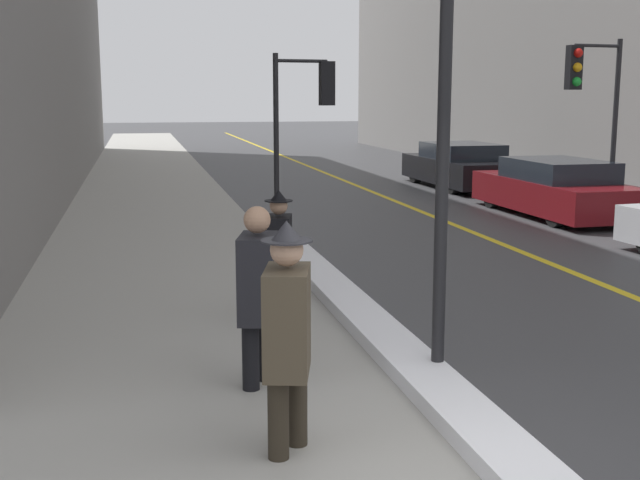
# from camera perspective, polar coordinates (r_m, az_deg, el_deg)

# --- Properties ---
(sidewalk_slab) EXTENTS (4.00, 80.00, 0.01)m
(sidewalk_slab) POSITION_cam_1_polar(r_m,az_deg,el_deg) (19.69, -11.71, 2.34)
(sidewalk_slab) COLOR #9E9B93
(sidewalk_slab) RESTS_ON ground
(road_centre_stripe) EXTENTS (0.16, 80.00, 0.00)m
(road_centre_stripe) POSITION_cam_1_polar(r_m,az_deg,el_deg) (20.68, 5.16, 2.86)
(road_centre_stripe) COLOR gold
(road_centre_stripe) RESTS_ON ground
(snow_bank_curb) EXTENTS (0.52, 9.32, 0.16)m
(snow_bank_curb) POSITION_cam_1_polar(r_m,az_deg,el_deg) (9.46, 2.94, -5.38)
(snow_bank_curb) COLOR white
(snow_bank_curb) RESTS_ON ground
(lamp_post) EXTENTS (0.28, 0.28, 5.65)m
(lamp_post) POSITION_cam_1_polar(r_m,az_deg,el_deg) (7.34, 9.00, 15.62)
(lamp_post) COLOR black
(lamp_post) RESTS_ON ground
(traffic_light_near) EXTENTS (1.31, 0.37, 3.48)m
(traffic_light_near) POSITION_cam_1_polar(r_m,az_deg,el_deg) (16.82, -0.85, 9.81)
(traffic_light_near) COLOR black
(traffic_light_near) RESTS_ON ground
(traffic_light_far) EXTENTS (1.31, 0.37, 3.81)m
(traffic_light_far) POSITION_cam_1_polar(r_m,az_deg,el_deg) (17.91, 18.68, 10.07)
(traffic_light_far) COLOR black
(traffic_light_far) RESTS_ON ground
(pedestrian_trailing) EXTENTS (0.44, 0.60, 1.75)m
(pedestrian_trailing) POSITION_cam_1_polar(r_m,az_deg,el_deg) (5.84, -2.34, -6.33)
(pedestrian_trailing) COLOR #2A241B
(pedestrian_trailing) RESTS_ON ground
(pedestrian_nearside) EXTENTS (0.44, 0.60, 1.66)m
(pedestrian_nearside) POSITION_cam_1_polar(r_m,az_deg,el_deg) (7.22, -4.43, -3.42)
(pedestrian_nearside) COLOR black
(pedestrian_nearside) RESTS_ON ground
(pedestrian_in_glasses) EXTENTS (0.39, 0.53, 1.54)m
(pedestrian_in_glasses) POSITION_cam_1_polar(r_m,az_deg,el_deg) (9.47, -2.93, -0.63)
(pedestrian_in_glasses) COLOR black
(pedestrian_in_glasses) RESTS_ON ground
(parked_car_maroon) EXTENTS (1.85, 4.77, 1.26)m
(parked_car_maroon) POSITION_cam_1_polar(r_m,az_deg,el_deg) (18.53, 16.36, 3.50)
(parked_car_maroon) COLOR #600F14
(parked_car_maroon) RESTS_ON ground
(parked_car_black) EXTENTS (1.91, 4.86, 1.29)m
(parked_car_black) POSITION_cam_1_polar(r_m,az_deg,el_deg) (23.74, 9.93, 5.19)
(parked_car_black) COLOR black
(parked_car_black) RESTS_ON ground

